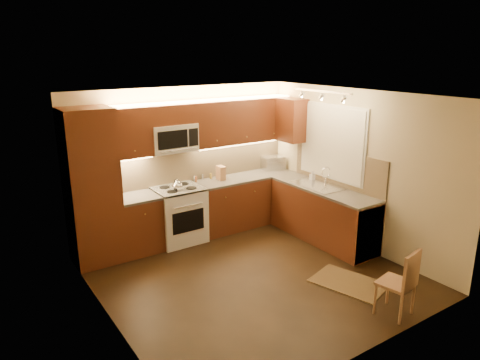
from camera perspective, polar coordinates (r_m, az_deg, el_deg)
floor at (r=6.42m, az=1.67°, el=-12.14°), size 4.00×4.00×0.01m
ceiling at (r=5.68m, az=1.88°, el=10.66°), size 4.00×4.00×0.01m
wall_back at (r=7.58m, az=-7.09°, el=2.35°), size 4.00×0.01×2.50m
wall_front at (r=4.57m, az=16.72°, el=-7.69°), size 4.00×0.01×2.50m
wall_left at (r=5.09m, az=-16.90°, el=-5.20°), size 0.01×4.00×2.50m
wall_right at (r=7.24m, az=14.73°, el=1.27°), size 0.01×4.00×2.50m
pantry at (r=6.77m, az=-18.39°, el=-0.94°), size 0.70×0.60×2.30m
base_cab_back_left at (r=7.19m, az=-12.82°, el=-5.59°), size 0.62×0.60×0.86m
counter_back_left at (r=7.04m, az=-13.05°, el=-2.18°), size 0.62×0.60×0.04m
base_cab_back_right at (r=8.08m, az=0.67°, el=-2.73°), size 1.92×0.60×0.86m
counter_back_right at (r=7.94m, az=0.68°, el=0.35°), size 1.92×0.60×0.04m
base_cab_right at (r=7.54m, az=10.49°, el=-4.42°), size 0.60×2.00×0.86m
counter_right at (r=7.39m, az=10.67°, el=-1.15°), size 0.60×2.00×0.04m
dishwasher at (r=7.09m, az=14.45°, el=-6.01°), size 0.58×0.60×0.84m
backsplash_back at (r=7.75m, az=-4.74°, el=2.33°), size 3.30×0.02×0.60m
backsplash_right at (r=7.51m, az=12.38°, el=1.55°), size 0.02×2.00×0.60m
upper_cab_back_left at (r=6.92m, az=-13.95°, el=5.95°), size 0.62×0.35×0.75m
upper_cab_back_right at (r=7.83m, az=0.18°, el=7.57°), size 1.92×0.35×0.75m
upper_cab_bridge at (r=7.14m, az=-8.84°, el=8.33°), size 0.76×0.35×0.31m
upper_cab_right_corner at (r=7.97m, az=6.63°, el=7.62°), size 0.35×0.50×0.75m
stove at (r=7.41m, az=-7.80°, el=-4.41°), size 0.76×0.65×0.92m
microwave at (r=7.19m, az=-8.66°, el=5.36°), size 0.76×0.38×0.44m
window_frame at (r=7.52m, az=11.71°, el=4.74°), size 0.03×1.44×1.24m
window_blinds at (r=7.50m, az=11.61°, el=4.73°), size 0.02×1.36×1.16m
sink at (r=7.47m, az=9.91°, el=-0.18°), size 0.52×0.86×0.15m
faucet at (r=7.57m, az=10.92°, el=0.58°), size 0.20×0.04×0.30m
track_light_bar at (r=6.99m, az=10.46°, el=11.10°), size 0.04×1.20×0.03m
kettle at (r=7.11m, az=-8.01°, el=-0.60°), size 0.21×0.21×0.19m
toaster_oven at (r=8.43m, az=4.17°, el=2.23°), size 0.45×0.37×0.24m
knife_block at (r=7.71m, az=-2.45°, el=0.92°), size 0.12×0.18×0.24m
spice_jar_a at (r=7.68m, az=-5.81°, el=0.24°), size 0.05×0.05×0.10m
spice_jar_b at (r=7.61m, az=-5.64°, el=0.11°), size 0.05×0.05×0.10m
spice_jar_c at (r=7.75m, az=-4.78°, el=0.43°), size 0.06×0.06×0.10m
spice_jar_d at (r=7.79m, az=-3.75°, el=0.51°), size 0.06×0.06×0.10m
soap_bottle at (r=7.76m, az=9.22°, el=0.53°), size 0.08×0.08×0.16m
rug at (r=6.41m, az=13.72°, el=-12.64°), size 0.88×1.09×0.01m
dining_chair at (r=5.71m, az=19.30°, el=-12.16°), size 0.44×0.44×0.85m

